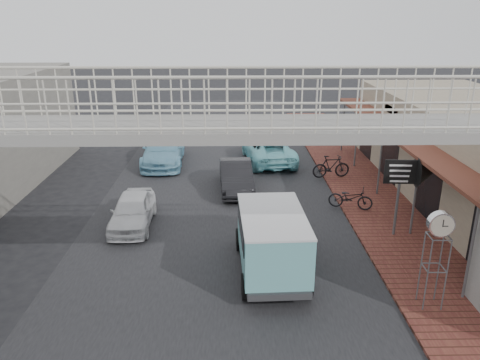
{
  "coord_description": "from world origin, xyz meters",
  "views": [
    {
      "loc": [
        0.51,
        -14.01,
        7.44
      ],
      "look_at": [
        0.83,
        2.06,
        1.8
      ],
      "focal_mm": 35.0,
      "sensor_mm": 36.0,
      "label": 1
    }
  ],
  "objects_px": {
    "dark_sedan": "(236,176)",
    "motorcycle_far": "(331,167)",
    "motorcycle_near": "(351,198)",
    "arrow_sign": "(422,173)",
    "street_clock": "(440,229)",
    "angkot_curb": "(268,149)",
    "angkot_van": "(271,234)",
    "angkot_far": "(164,150)",
    "white_hatchback": "(133,210)"
  },
  "relations": [
    {
      "from": "motorcycle_far",
      "to": "street_clock",
      "type": "distance_m",
      "value": 10.69
    },
    {
      "from": "white_hatchback",
      "to": "motorcycle_near",
      "type": "xyz_separation_m",
      "value": [
        8.47,
        1.25,
        -0.05
      ]
    },
    {
      "from": "angkot_curb",
      "to": "motorcycle_far",
      "type": "distance_m",
      "value": 4.07
    },
    {
      "from": "motorcycle_near",
      "to": "street_clock",
      "type": "relative_size",
      "value": 0.64
    },
    {
      "from": "angkot_curb",
      "to": "angkot_van",
      "type": "height_order",
      "value": "angkot_van"
    },
    {
      "from": "angkot_van",
      "to": "arrow_sign",
      "type": "distance_m",
      "value": 5.87
    },
    {
      "from": "white_hatchback",
      "to": "angkot_far",
      "type": "relative_size",
      "value": 0.71
    },
    {
      "from": "white_hatchback",
      "to": "arrow_sign",
      "type": "bearing_deg",
      "value": -8.26
    },
    {
      "from": "dark_sedan",
      "to": "angkot_far",
      "type": "height_order",
      "value": "angkot_far"
    },
    {
      "from": "motorcycle_near",
      "to": "motorcycle_far",
      "type": "bearing_deg",
      "value": 18.6
    },
    {
      "from": "dark_sedan",
      "to": "motorcycle_far",
      "type": "bearing_deg",
      "value": 13.56
    },
    {
      "from": "angkot_van",
      "to": "motorcycle_near",
      "type": "height_order",
      "value": "angkot_van"
    },
    {
      "from": "white_hatchback",
      "to": "motorcycle_far",
      "type": "distance_m",
      "value": 9.89
    },
    {
      "from": "motorcycle_far",
      "to": "dark_sedan",
      "type": "bearing_deg",
      "value": 98.88
    },
    {
      "from": "angkot_van",
      "to": "motorcycle_near",
      "type": "bearing_deg",
      "value": 50.65
    },
    {
      "from": "angkot_van",
      "to": "motorcycle_near",
      "type": "relative_size",
      "value": 2.44
    },
    {
      "from": "motorcycle_near",
      "to": "arrow_sign",
      "type": "bearing_deg",
      "value": -127.17
    },
    {
      "from": "angkot_van",
      "to": "motorcycle_near",
      "type": "xyz_separation_m",
      "value": [
        3.6,
        4.77,
        -0.75
      ]
    },
    {
      "from": "angkot_van",
      "to": "white_hatchback",
      "type": "bearing_deg",
      "value": 141.9
    },
    {
      "from": "angkot_curb",
      "to": "angkot_van",
      "type": "bearing_deg",
      "value": 79.06
    },
    {
      "from": "angkot_far",
      "to": "arrow_sign",
      "type": "distance_m",
      "value": 13.69
    },
    {
      "from": "dark_sedan",
      "to": "street_clock",
      "type": "distance_m",
      "value": 10.61
    },
    {
      "from": "angkot_curb",
      "to": "angkot_van",
      "type": "relative_size",
      "value": 1.18
    },
    {
      "from": "motorcycle_far",
      "to": "street_clock",
      "type": "xyz_separation_m",
      "value": [
        0.51,
        -10.54,
        1.7
      ]
    },
    {
      "from": "motorcycle_far",
      "to": "motorcycle_near",
      "type": "bearing_deg",
      "value": 172.16
    },
    {
      "from": "angkot_far",
      "to": "motorcycle_far",
      "type": "xyz_separation_m",
      "value": [
        8.38,
        -2.8,
        -0.08
      ]
    },
    {
      "from": "motorcycle_near",
      "to": "street_clock",
      "type": "bearing_deg",
      "value": -157.06
    },
    {
      "from": "angkot_curb",
      "to": "angkot_van",
      "type": "distance_m",
      "value": 11.6
    },
    {
      "from": "street_clock",
      "to": "motorcycle_near",
      "type": "bearing_deg",
      "value": 96.02
    },
    {
      "from": "angkot_curb",
      "to": "arrow_sign",
      "type": "distance_m",
      "value": 10.44
    },
    {
      "from": "angkot_far",
      "to": "arrow_sign",
      "type": "bearing_deg",
      "value": -44.32
    },
    {
      "from": "dark_sedan",
      "to": "arrow_sign",
      "type": "xyz_separation_m",
      "value": [
        6.26,
        -4.95,
        1.77
      ]
    },
    {
      "from": "street_clock",
      "to": "white_hatchback",
      "type": "bearing_deg",
      "value": 150.46
    },
    {
      "from": "street_clock",
      "to": "dark_sedan",
      "type": "bearing_deg",
      "value": 120.66
    },
    {
      "from": "motorcycle_near",
      "to": "motorcycle_far",
      "type": "relative_size",
      "value": 0.96
    },
    {
      "from": "angkot_curb",
      "to": "street_clock",
      "type": "bearing_deg",
      "value": 96.82
    },
    {
      "from": "angkot_far",
      "to": "motorcycle_near",
      "type": "height_order",
      "value": "angkot_far"
    },
    {
      "from": "white_hatchback",
      "to": "angkot_van",
      "type": "height_order",
      "value": "angkot_van"
    },
    {
      "from": "white_hatchback",
      "to": "street_clock",
      "type": "height_order",
      "value": "street_clock"
    },
    {
      "from": "white_hatchback",
      "to": "motorcycle_far",
      "type": "relative_size",
      "value": 1.97
    },
    {
      "from": "street_clock",
      "to": "angkot_van",
      "type": "bearing_deg",
      "value": 156.58
    },
    {
      "from": "white_hatchback",
      "to": "angkot_far",
      "type": "distance_m",
      "value": 7.9
    },
    {
      "from": "arrow_sign",
      "to": "angkot_curb",
      "type": "bearing_deg",
      "value": 119.92
    },
    {
      "from": "motorcycle_near",
      "to": "arrow_sign",
      "type": "distance_m",
      "value": 3.53
    },
    {
      "from": "white_hatchback",
      "to": "street_clock",
      "type": "distance_m",
      "value": 10.64
    },
    {
      "from": "dark_sedan",
      "to": "street_clock",
      "type": "relative_size",
      "value": 1.46
    },
    {
      "from": "angkot_far",
      "to": "motorcycle_far",
      "type": "bearing_deg",
      "value": -20.62
    },
    {
      "from": "angkot_far",
      "to": "arrow_sign",
      "type": "relative_size",
      "value": 1.76
    },
    {
      "from": "motorcycle_near",
      "to": "arrow_sign",
      "type": "xyz_separation_m",
      "value": [
        1.69,
        -2.48,
        1.86
      ]
    },
    {
      "from": "street_clock",
      "to": "motorcycle_far",
      "type": "bearing_deg",
      "value": 94.44
    }
  ]
}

